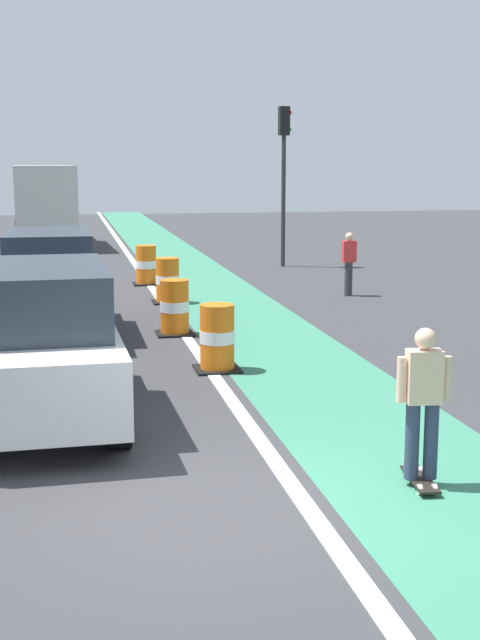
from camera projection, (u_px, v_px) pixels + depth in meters
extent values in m
plane|color=#38383A|center=(213.00, 505.00, 8.63)|extent=(100.00, 100.00, 0.00)
cube|color=#387F60|center=(229.00, 305.00, 20.67)|extent=(2.50, 80.00, 0.01)
cube|color=silver|center=(166.00, 307.00, 20.38)|extent=(0.20, 80.00, 0.01)
cube|color=black|center=(420.00, 479.00, 9.15)|extent=(0.31, 0.82, 0.02)
cylinder|color=silver|center=(434.00, 489.00, 8.90)|extent=(0.05, 0.11, 0.11)
cylinder|color=silver|center=(420.00, 490.00, 8.89)|extent=(0.05, 0.11, 0.11)
cylinder|color=silver|center=(420.00, 471.00, 9.41)|extent=(0.05, 0.11, 0.11)
cylinder|color=silver|center=(406.00, 472.00, 9.40)|extent=(0.05, 0.11, 0.11)
cylinder|color=#2D3851|center=(431.00, 441.00, 9.08)|extent=(0.15, 0.15, 0.82)
cylinder|color=#2D3851|center=(412.00, 441.00, 9.07)|extent=(0.15, 0.15, 0.82)
cube|color=beige|center=(424.00, 377.00, 8.95)|extent=(0.38, 0.26, 0.56)
cylinder|color=beige|center=(447.00, 379.00, 8.98)|extent=(0.09, 0.09, 0.48)
cylinder|color=beige|center=(401.00, 380.00, 8.94)|extent=(0.09, 0.09, 0.48)
sphere|color=beige|center=(425.00, 338.00, 8.88)|extent=(0.22, 0.22, 0.22)
cube|color=silver|center=(45.00, 360.00, 11.41)|extent=(1.97, 4.65, 0.90)
cube|color=#232D38|center=(42.00, 296.00, 11.26)|extent=(1.70, 2.90, 0.80)
cylinder|color=black|center=(101.00, 366.00, 13.04)|extent=(0.30, 0.69, 0.68)
cylinder|color=black|center=(118.00, 420.00, 10.31)|extent=(0.30, 0.69, 0.68)
cube|color=navy|center=(50.00, 295.00, 17.11)|extent=(1.85, 4.60, 0.90)
cube|color=#232D38|center=(49.00, 251.00, 16.96)|extent=(1.62, 2.85, 0.80)
cylinder|color=black|center=(13.00, 307.00, 18.41)|extent=(0.28, 0.68, 0.68)
cylinder|color=black|center=(91.00, 304.00, 18.72)|extent=(0.28, 0.68, 0.68)
cylinder|color=black|center=(4.00, 332.00, 15.66)|extent=(0.28, 0.68, 0.68)
cylinder|color=black|center=(96.00, 329.00, 15.97)|extent=(0.28, 0.68, 0.68)
cylinder|color=orange|center=(217.00, 355.00, 14.19)|extent=(0.56, 0.56, 0.42)
cylinder|color=white|center=(217.00, 336.00, 14.14)|extent=(0.57, 0.57, 0.21)
cylinder|color=orange|center=(217.00, 317.00, 14.08)|extent=(0.56, 0.56, 0.42)
cube|color=black|center=(217.00, 369.00, 14.23)|extent=(0.73, 0.73, 0.04)
cylinder|color=orange|center=(175.00, 322.00, 17.16)|extent=(0.56, 0.56, 0.42)
cylinder|color=white|center=(175.00, 306.00, 17.10)|extent=(0.57, 0.57, 0.21)
cylinder|color=orange|center=(174.00, 290.00, 17.05)|extent=(0.56, 0.56, 0.42)
cube|color=black|center=(175.00, 333.00, 17.20)|extent=(0.73, 0.73, 0.04)
cylinder|color=orange|center=(168.00, 292.00, 21.04)|extent=(0.56, 0.56, 0.42)
cylinder|color=white|center=(167.00, 280.00, 20.99)|extent=(0.57, 0.57, 0.21)
cylinder|color=orange|center=(167.00, 267.00, 20.93)|extent=(0.56, 0.56, 0.42)
cube|color=black|center=(168.00, 302.00, 21.08)|extent=(0.73, 0.73, 0.04)
cylinder|color=orange|center=(146.00, 276.00, 24.18)|extent=(0.56, 0.56, 0.42)
cylinder|color=white|center=(146.00, 264.00, 24.13)|extent=(0.57, 0.57, 0.21)
cylinder|color=orange|center=(146.00, 253.00, 24.07)|extent=(0.56, 0.56, 0.42)
cube|color=black|center=(146.00, 284.00, 24.23)|extent=(0.73, 0.73, 0.04)
cube|color=beige|center=(44.00, 197.00, 34.62)|extent=(2.59, 5.71, 2.50)
cube|color=silver|center=(42.00, 204.00, 38.37)|extent=(2.30, 2.01, 2.10)
cylinder|color=black|center=(19.00, 229.00, 38.11)|extent=(0.35, 0.97, 0.96)
cylinder|color=black|center=(66.00, 228.00, 38.61)|extent=(0.35, 0.97, 0.96)
cylinder|color=black|center=(19.00, 239.00, 33.30)|extent=(0.35, 0.97, 0.96)
cylinder|color=black|center=(74.00, 237.00, 33.80)|extent=(0.35, 0.97, 0.96)
cylinder|color=#2D2D2D|center=(283.00, 202.00, 28.10)|extent=(0.14, 0.14, 4.20)
cube|color=black|center=(284.00, 121.00, 27.64)|extent=(0.32, 0.32, 0.90)
sphere|color=red|center=(289.00, 113.00, 27.63)|extent=(0.16, 0.16, 0.16)
sphere|color=green|center=(289.00, 129.00, 27.72)|extent=(0.16, 0.16, 0.16)
cylinder|color=#33333D|center=(348.00, 279.00, 22.13)|extent=(0.20, 0.20, 0.86)
cube|color=red|center=(349.00, 251.00, 22.00)|extent=(0.34, 0.20, 0.54)
sphere|color=beige|center=(349.00, 236.00, 21.94)|extent=(0.20, 0.20, 0.20)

